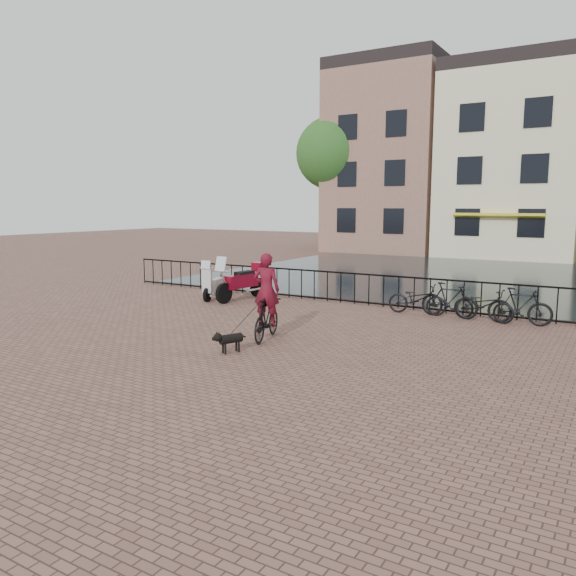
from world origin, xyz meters
The scene contains 14 objects.
ground centered at (0.00, 0.00, 0.00)m, with size 100.00×100.00×0.00m, color brown.
canal_water centered at (0.00, 17.30, 0.00)m, with size 20.00×20.00×0.00m, color black.
railing centered at (0.00, 8.00, 0.50)m, with size 20.00×0.05×1.02m.
canal_house_left centered at (-7.50, 30.00, 6.40)m, with size 7.50×9.00×12.80m.
canal_house_mid centered at (0.50, 30.00, 5.90)m, with size 8.00×9.50×11.80m.
tree_far_left centered at (-11.00, 27.00, 6.73)m, with size 5.04×5.04×9.27m.
cyclist centered at (-0.25, 2.42, 0.93)m, with size 0.94×1.86×2.44m.
dog centered at (-0.25, 1.00, 0.25)m, with size 0.52×0.78×0.50m.
motorcycle centered at (-4.10, 6.69, 0.79)m, with size 0.77×2.27×1.59m.
scooter centered at (-5.03, 6.41, 0.71)m, with size 0.82×1.59×1.42m.
parked_bike_0 centered at (1.80, 7.40, 0.45)m, with size 0.60×1.72×0.90m, color black.
parked_bike_1 centered at (2.75, 7.40, 0.50)m, with size 0.47×1.66×1.00m, color black.
parked_bike_2 centered at (3.70, 7.40, 0.45)m, with size 0.60×1.72×0.90m, color black.
parked_bike_3 centered at (4.65, 7.40, 0.50)m, with size 0.47×1.66×1.00m, color black.
Camera 1 is at (7.04, -8.56, 3.21)m, focal length 35.00 mm.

